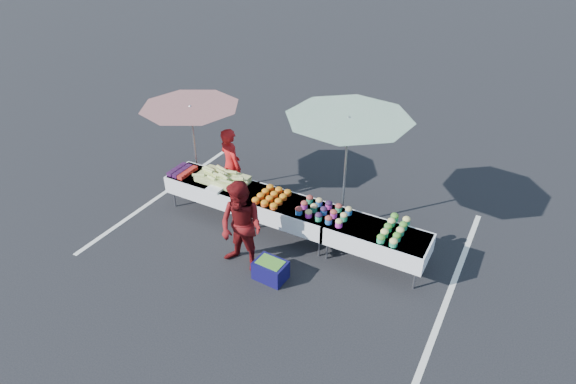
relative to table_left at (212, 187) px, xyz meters
The scene contains 17 objects.
ground 1.89m from the table_left, ahead, with size 80.00×80.00×0.00m, color black.
stripe_left 1.52m from the table_left, behind, with size 0.10×5.00×0.00m, color silver.
stripe_right 5.03m from the table_left, ahead, with size 0.10×5.00×0.00m, color silver.
table_left is the anchor object (origin of this frame).
table_center 1.80m from the table_left, ahead, with size 1.86×0.81×0.75m.
table_right 3.60m from the table_left, ahead, with size 1.86×0.81×0.75m.
berry_punnets 0.74m from the table_left, behind, with size 0.40×0.54×0.08m.
corn_pile 0.37m from the table_left, ahead, with size 1.16×0.57×0.26m.
plastic_bags 0.47m from the table_left, 45.00° to the right, with size 0.30×0.25×0.05m, color white.
carrot_bowls 1.47m from the table_left, ahead, with size 0.55×0.69×0.11m.
potato_cups 2.56m from the table_left, ahead, with size 0.94×0.58×0.16m.
bean_baskets 3.87m from the table_left, ahead, with size 0.36×0.86×0.15m.
vendor 0.62m from the table_left, 78.52° to the left, with size 0.62×0.41×1.70m, color red.
customer 1.98m from the table_left, 37.94° to the right, with size 0.84×0.66×1.73m, color #620E10.
umbrella_left 1.55m from the table_left, 150.26° to the left, with size 2.27×2.27×2.10m.
umbrella_right 3.15m from the table_left, 17.10° to the left, with size 2.88×2.88×2.40m.
storage_bin 2.51m from the table_left, 30.25° to the right, with size 0.57×0.43×0.36m.
Camera 1 is at (3.69, -6.68, 5.82)m, focal length 30.00 mm.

